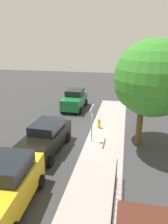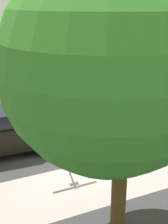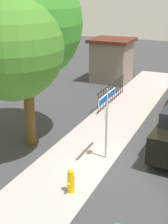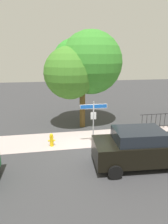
{
  "view_description": "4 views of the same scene",
  "coord_description": "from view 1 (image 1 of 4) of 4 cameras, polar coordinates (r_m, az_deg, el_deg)",
  "views": [
    {
      "loc": [
        13.75,
        2.51,
        6.83
      ],
      "look_at": [
        0.5,
        -0.09,
        2.17
      ],
      "focal_mm": 35.22,
      "sensor_mm": 36.0,
      "label": 1
    },
    {
      "loc": [
        3.83,
        9.31,
        5.84
      ],
      "look_at": [
        -0.34,
        0.2,
        2.17
      ],
      "focal_mm": 49.36,
      "sensor_mm": 36.0,
      "label": 2
    },
    {
      "loc": [
        -9.43,
        -3.14,
        5.73
      ],
      "look_at": [
        -0.07,
        1.09,
        1.8
      ],
      "focal_mm": 51.31,
      "sensor_mm": 36.0,
      "label": 3
    },
    {
      "loc": [
        -1.98,
        -9.85,
        5.07
      ],
      "look_at": [
        -0.18,
        0.79,
        1.91
      ],
      "focal_mm": 31.04,
      "sensor_mm": 36.0,
      "label": 4
    }
  ],
  "objects": [
    {
      "name": "iron_fence",
      "position": [
        9.82,
        7.83,
        -20.9
      ],
      "size": [
        4.22,
        0.04,
        1.07
      ],
      "color": "black",
      "rests_on": "ground_plane"
    },
    {
      "name": "car_yellow",
      "position": [
        10.01,
        -19.37,
        -17.5
      ],
      "size": [
        4.24,
        2.2,
        2.12
      ],
      "rotation": [
        0.0,
        0.0,
        0.04
      ],
      "color": "gold",
      "rests_on": "ground_plane"
    },
    {
      "name": "ground_plane",
      "position": [
        15.56,
        0.69,
        -7.0
      ],
      "size": [
        60.0,
        60.0,
        0.0
      ],
      "primitive_type": "plane",
      "color": "#38383A"
    },
    {
      "name": "fire_hydrant",
      "position": [
        17.23,
        3.94,
        -2.97
      ],
      "size": [
        0.42,
        0.22,
        0.78
      ],
      "color": "yellow",
      "rests_on": "ground_plane"
    },
    {
      "name": "street_sign",
      "position": [
        14.49,
        2.06,
        -1.02
      ],
      "size": [
        1.55,
        0.07,
        2.62
      ],
      "color": "#9EA0A5",
      "rests_on": "ground_plane"
    },
    {
      "name": "car_green",
      "position": [
        21.67,
        -2.47,
        3.29
      ],
      "size": [
        4.16,
        2.01,
        1.9
      ],
      "rotation": [
        0.0,
        0.0,
        -0.01
      ],
      "color": "#1A7035",
      "rests_on": "ground_plane"
    },
    {
      "name": "car_black",
      "position": [
        13.88,
        -9.85,
        -6.43
      ],
      "size": [
        4.76,
        2.26,
        1.83
      ],
      "rotation": [
        0.0,
        0.0,
        -0.06
      ],
      "color": "black",
      "rests_on": "ground_plane"
    },
    {
      "name": "sidewalk_strip",
      "position": [
        13.65,
        4.61,
        -11.05
      ],
      "size": [
        24.0,
        2.6,
        0.0
      ],
      "primitive_type": "cube",
      "color": "#B4A19F",
      "rests_on": "ground_plane"
    },
    {
      "name": "shade_tree",
      "position": [
        13.79,
        16.94,
        7.82
      ],
      "size": [
        5.54,
        4.51,
        6.8
      ],
      "color": "brown",
      "rests_on": "ground_plane"
    }
  ]
}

